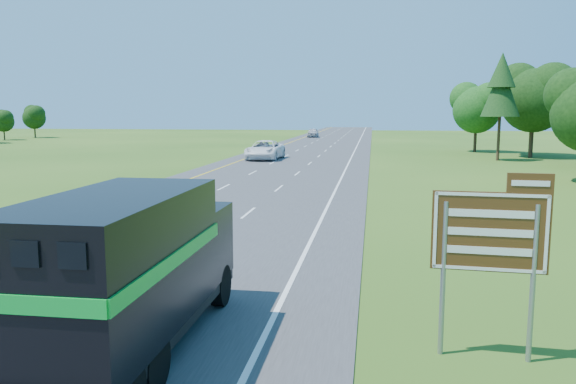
# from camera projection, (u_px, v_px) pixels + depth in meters

# --- Properties ---
(road) EXTENTS (15.00, 260.00, 0.04)m
(road) POSITION_uv_depth(u_px,v_px,m) (295.00, 161.00, 56.98)
(road) COLOR #38383A
(road) RESTS_ON ground
(lane_markings) EXTENTS (11.15, 260.00, 0.01)m
(lane_markings) POSITION_uv_depth(u_px,v_px,m) (295.00, 160.00, 56.97)
(lane_markings) COLOR yellow
(lane_markings) RESTS_ON road
(horse_truck) EXTENTS (2.43, 7.56, 3.34)m
(horse_truck) POSITION_uv_depth(u_px,v_px,m) (130.00, 268.00, 11.19)
(horse_truck) COLOR black
(horse_truck) RESTS_ON road
(white_suv) EXTENTS (3.38, 7.08, 1.95)m
(white_suv) POSITION_uv_depth(u_px,v_px,m) (265.00, 150.00, 58.31)
(white_suv) COLOR white
(white_suv) RESTS_ON road
(far_car) EXTENTS (2.23, 5.23, 1.76)m
(far_car) POSITION_uv_depth(u_px,v_px,m) (313.00, 133.00, 109.88)
(far_car) COLOR #B8B7BF
(far_car) RESTS_ON road
(exit_sign) EXTENTS (2.22, 0.23, 3.76)m
(exit_sign) POSITION_uv_depth(u_px,v_px,m) (492.00, 239.00, 10.96)
(exit_sign) COLOR gray
(exit_sign) RESTS_ON ground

